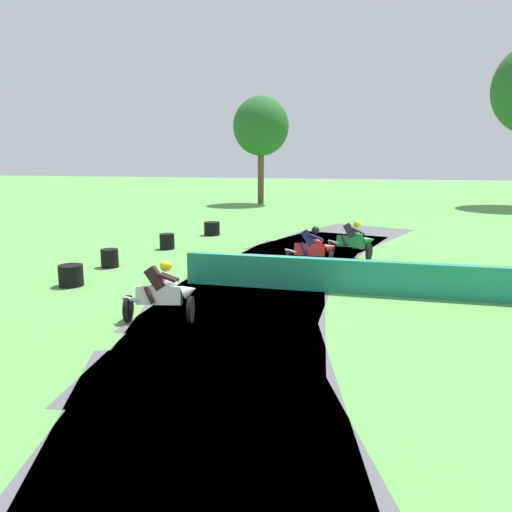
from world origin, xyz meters
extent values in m
plane|color=#569947|center=(0.00, 0.00, 0.00)|extent=(120.00, 120.00, 0.00)
cube|color=#515156|center=(1.93, 8.71, 0.00)|extent=(7.12, 9.64, 0.01)
cube|color=#515156|center=(0.96, 5.89, 0.00)|extent=(6.33, 9.51, 0.01)
cube|color=#515156|center=(0.33, 2.97, 0.00)|extent=(5.46, 9.26, 0.01)
cube|color=#515156|center=(0.02, 0.00, 0.00)|extent=(4.51, 8.89, 0.01)
cube|color=#515156|center=(0.07, -2.99, 0.00)|extent=(4.74, 8.99, 0.01)
cube|color=#515156|center=(0.45, -5.95, 0.00)|extent=(5.67, 9.34, 0.01)
cube|color=#515156|center=(1.17, -8.85, 0.00)|extent=(6.53, 9.55, 0.01)
cube|color=#1E8466|center=(5.58, -0.24, 0.45)|extent=(15.17, 0.96, 0.90)
cylinder|color=black|center=(3.18, 4.31, 0.29)|extent=(0.31, 0.75, 0.76)
cylinder|color=black|center=(1.84, 4.71, 0.29)|extent=(0.31, 0.75, 0.76)
cube|color=#198438|center=(2.53, 4.60, 0.57)|extent=(1.07, 0.66, 0.47)
ellipsoid|color=#198438|center=(2.73, 4.62, 0.82)|extent=(0.52, 0.45, 0.32)
cone|color=#198438|center=(3.20, 4.44, 0.68)|extent=(0.44, 0.46, 0.48)
cylinder|color=#B2B2B7|center=(1.92, 4.64, 0.53)|extent=(0.42, 0.24, 0.18)
cube|color=#28282D|center=(2.49, 4.74, 0.93)|extent=(0.53, 0.50, 0.63)
sphere|color=yellow|center=(2.73, 4.76, 1.20)|extent=(0.26, 0.26, 0.26)
cylinder|color=#28282D|center=(2.81, 4.83, 0.90)|extent=(0.43, 0.26, 0.24)
cylinder|color=#28282D|center=(2.71, 4.50, 1.01)|extent=(0.43, 0.26, 0.24)
cylinder|color=#28282D|center=(2.41, 4.82, 0.53)|extent=(0.26, 0.27, 0.42)
cylinder|color=#28282D|center=(2.31, 4.49, 0.65)|extent=(0.26, 0.27, 0.42)
cylinder|color=black|center=(1.94, 2.64, 0.29)|extent=(0.13, 0.75, 0.75)
cylinder|color=black|center=(0.54, 2.72, 0.29)|extent=(0.13, 0.75, 0.75)
cube|color=red|center=(1.25, 2.77, 0.57)|extent=(1.02, 0.44, 0.46)
ellipsoid|color=red|center=(1.43, 2.83, 0.82)|extent=(0.46, 0.36, 0.31)
cone|color=red|center=(1.93, 2.76, 0.69)|extent=(0.40, 0.41, 0.48)
cylinder|color=#B2B2B7|center=(0.64, 2.66, 0.53)|extent=(0.41, 0.15, 0.18)
cube|color=#1E1E4C|center=(1.17, 2.88, 0.94)|extent=(0.51, 0.45, 0.63)
sphere|color=black|center=(1.40, 2.95, 1.21)|extent=(0.26, 0.26, 0.26)
cylinder|color=#1E1E4C|center=(1.46, 3.04, 0.91)|extent=(0.43, 0.17, 0.24)
cylinder|color=#1E1E4C|center=(1.44, 2.70, 1.02)|extent=(0.43, 0.17, 0.24)
cylinder|color=#1E1E4C|center=(1.08, 2.95, 0.54)|extent=(0.27, 0.23, 0.42)
cylinder|color=#1E1E4C|center=(1.06, 2.61, 0.65)|extent=(0.27, 0.23, 0.42)
cylinder|color=black|center=(-0.83, -3.30, 0.29)|extent=(0.20, 0.71, 0.70)
cylinder|color=black|center=(-2.21, -3.52, 0.29)|extent=(0.20, 0.71, 0.70)
cube|color=silver|center=(-1.53, -3.35, 0.59)|extent=(1.04, 0.50, 0.45)
ellipsoid|color=silver|center=(-1.36, -3.28, 0.84)|extent=(0.48, 0.38, 0.29)
cone|color=silver|center=(-0.86, -3.23, 0.71)|extent=(0.44, 0.41, 0.46)
cylinder|color=#B2B2B7|center=(-2.10, -3.58, 0.53)|extent=(0.42, 0.15, 0.17)
cube|color=#331919|center=(-1.62, -3.29, 0.96)|extent=(0.54, 0.38, 0.61)
sphere|color=yellow|center=(-1.41, -3.21, 1.24)|extent=(0.26, 0.26, 0.26)
cylinder|color=#331919|center=(-1.37, -3.07, 0.96)|extent=(0.44, 0.14, 0.24)
cylinder|color=#331919|center=(-1.31, -3.42, 1.02)|extent=(0.44, 0.14, 0.24)
cylinder|color=#331919|center=(-1.73, -3.20, 0.58)|extent=(0.29, 0.17, 0.42)
cylinder|color=#331919|center=(-1.68, -3.55, 0.64)|extent=(0.29, 0.17, 0.42)
cylinder|color=black|center=(-3.75, 8.52, 0.10)|extent=(0.71, 0.71, 0.20)
cylinder|color=black|center=(-3.75, 8.52, 0.30)|extent=(0.71, 0.71, 0.20)
cylinder|color=black|center=(-3.75, 8.52, 0.50)|extent=(0.71, 0.71, 0.20)
cylinder|color=black|center=(-4.52, 4.90, 0.10)|extent=(0.57, 0.57, 0.20)
cylinder|color=black|center=(-4.52, 4.90, 0.30)|extent=(0.57, 0.57, 0.20)
cylinder|color=black|center=(-4.52, 4.90, 0.50)|extent=(0.57, 0.57, 0.20)
cylinder|color=black|center=(-5.20, 1.48, 0.10)|extent=(0.57, 0.57, 0.20)
cylinder|color=black|center=(-5.20, 1.48, 0.30)|extent=(0.57, 0.57, 0.20)
cylinder|color=black|center=(-5.20, 1.48, 0.50)|extent=(0.57, 0.57, 0.20)
cylinder|color=black|center=(-5.15, -0.95, 0.10)|extent=(0.68, 0.68, 0.20)
cylinder|color=black|center=(-5.15, -0.95, 0.30)|extent=(0.68, 0.68, 0.20)
cylinder|color=black|center=(-5.15, -0.95, 0.50)|extent=(0.68, 0.68, 0.20)
cylinder|color=brown|center=(-4.26, 23.10, 1.92)|extent=(0.44, 0.44, 3.84)
ellipsoid|color=#235B23|center=(-4.26, 23.10, 5.52)|extent=(3.96, 3.96, 4.16)
camera|label=1|loc=(2.73, -13.69, 3.72)|focal=35.92mm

